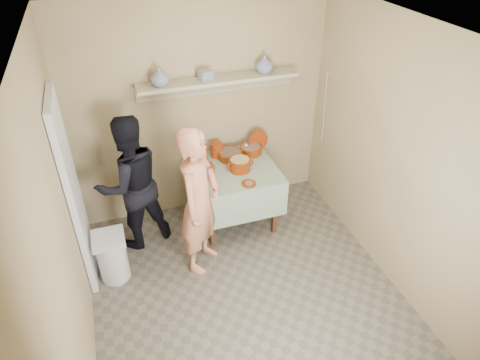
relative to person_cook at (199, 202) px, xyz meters
name	(u,v)px	position (x,y,z in m)	size (l,w,h in m)	color
ground	(250,300)	(0.30, -0.69, -0.82)	(3.50, 3.50, 0.00)	#635C4D
tile_panel	(74,195)	(-1.16, 0.26, 0.18)	(0.06, 0.70, 2.00)	silver
plate_stack_a	(200,153)	(0.23, 0.86, 0.05)	(0.16, 0.16, 0.21)	#771D02
plate_stack_b	(217,150)	(0.44, 0.90, 0.03)	(0.15, 0.15, 0.18)	#771D02
bowl_stack	(209,172)	(0.24, 0.50, 0.01)	(0.13, 0.13, 0.13)	#771D02
empty_bowl	(206,166)	(0.25, 0.69, -0.03)	(0.16, 0.16, 0.05)	#771D02
propped_lid	(258,141)	(0.97, 0.90, 0.06)	(0.27, 0.27, 0.02)	#771D02
vase_right	(265,64)	(1.03, 0.93, 1.00)	(0.20, 0.20, 0.20)	navy
vase_left	(160,77)	(-0.14, 0.91, 1.00)	(0.19, 0.19, 0.20)	navy
ceramic_box	(206,75)	(0.36, 0.93, 0.95)	(0.14, 0.10, 0.10)	navy
person_cook	(199,202)	(0.00, 0.00, 0.00)	(0.60, 0.39, 1.64)	#CF7D59
person_helper	(131,184)	(-0.62, 0.60, -0.03)	(0.77, 0.60, 1.58)	black
room_shell	(252,165)	(0.30, -0.69, 0.79)	(3.04, 3.54, 2.62)	tan
serving_table	(234,176)	(0.55, 0.59, -0.18)	(0.97, 0.97, 0.76)	#4C2D16
cazuela_meat_a	(230,154)	(0.57, 0.79, 0.00)	(0.30, 0.30, 0.10)	#601D04
cazuela_meat_b	(251,149)	(0.85, 0.83, 0.00)	(0.28, 0.28, 0.10)	#601D04
ladle	(246,145)	(0.80, 0.85, 0.05)	(0.08, 0.26, 0.19)	silver
cazuela_rice	(240,164)	(0.61, 0.52, 0.03)	(0.33, 0.25, 0.14)	#601D04
front_plate	(249,184)	(0.60, 0.21, -0.05)	(0.16, 0.16, 0.03)	#771D02
wall_shelf	(218,81)	(0.50, 0.96, 0.85)	(1.80, 0.25, 0.21)	tan
trash_bin	(112,257)	(-0.94, 0.08, -0.54)	(0.32, 0.32, 0.56)	silver
electrical_cord	(324,108)	(1.77, 0.79, 0.43)	(0.01, 0.05, 0.90)	silver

